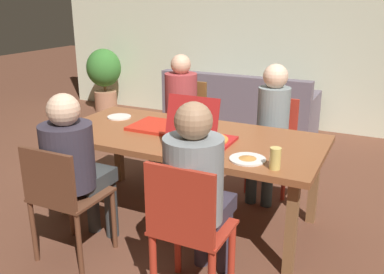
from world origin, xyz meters
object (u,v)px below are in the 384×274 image
pizza_box_1 (156,126)px  drinking_glass_0 (275,158)px  plate_1 (119,117)px  couch (239,112)px  pizza_box_0 (203,138)px  drinking_glass_1 (75,128)px  dining_table (187,143)px  chair_1 (62,195)px  chair_3 (188,229)px  person_0 (271,120)px  chair_0 (274,138)px  plate_0 (248,159)px  chair_2 (185,122)px  potted_plant (104,74)px  person_1 (74,160)px  person_2 (179,107)px  person_3 (197,184)px

pizza_box_1 → drinking_glass_0: bearing=-21.4°
pizza_box_1 → plate_1: size_ratio=1.80×
plate_1 → couch: 2.32m
pizza_box_0 → drinking_glass_1: pizza_box_0 is taller
dining_table → drinking_glass_0: drinking_glass_0 is taller
chair_1 → chair_3: size_ratio=0.94×
person_0 → drinking_glass_1: 1.74m
chair_0 → plate_0: (0.14, -1.24, 0.25)m
chair_3 → pizza_box_0: size_ratio=1.90×
dining_table → chair_2: 1.07m
plate_1 → potted_plant: size_ratio=0.21×
chair_1 → person_1: person_1 is taller
chair_0 → pizza_box_1: size_ratio=2.27×
chair_2 → drinking_glass_0: (1.32, -1.33, 0.28)m
chair_2 → chair_3: (0.96, -1.88, -0.04)m
potted_plant → person_0: bearing=-29.4°
chair_3 → potted_plant: (-3.29, 3.57, 0.10)m
chair_0 → chair_1: chair_0 is taller
chair_3 → drinking_glass_1: (-1.26, 0.53, 0.31)m
person_0 → drinking_glass_0: size_ratio=8.52×
chair_3 → chair_2: bearing=117.1°
chair_1 → pizza_box_1: (0.16, 0.99, 0.24)m
chair_0 → person_1: person_1 is taller
chair_1 → drinking_glass_1: 0.66m
pizza_box_1 → potted_plant: 3.57m
chair_1 → person_1: (0.00, 0.14, 0.21)m
dining_table → chair_1: size_ratio=2.48×
chair_0 → person_2: (-0.96, -0.13, 0.24)m
chair_2 → couch: (0.08, 1.48, -0.24)m
pizza_box_0 → plate_0: 0.44m
plate_0 → couch: (-1.03, 2.74, -0.46)m
chair_2 → drinking_glass_0: chair_2 is taller
person_3 → potted_plant: person_3 is taller
chair_1 → person_0: bearing=60.5°
plate_0 → potted_plant: 4.52m
drinking_glass_0 → dining_table: bearing=155.1°
chair_0 → pizza_box_1: chair_0 is taller
person_1 → person_2: (0.00, 1.57, 0.02)m
person_2 → person_3: (0.96, -1.60, 0.00)m
chair_3 → person_3: person_3 is taller
chair_0 → chair_3: 1.87m
chair_1 → couch: size_ratio=0.43×
drinking_glass_0 → chair_0: bearing=105.1°
drinking_glass_0 → potted_plant: 4.73m
chair_0 → chair_2: chair_2 is taller
person_1 → potted_plant: person_1 is taller
plate_1 → drinking_glass_0: size_ratio=1.50×
chair_0 → plate_1: (-1.26, -0.74, 0.25)m
person_0 → chair_3: bearing=-90.0°
chair_3 → drinking_glass_1: chair_3 is taller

